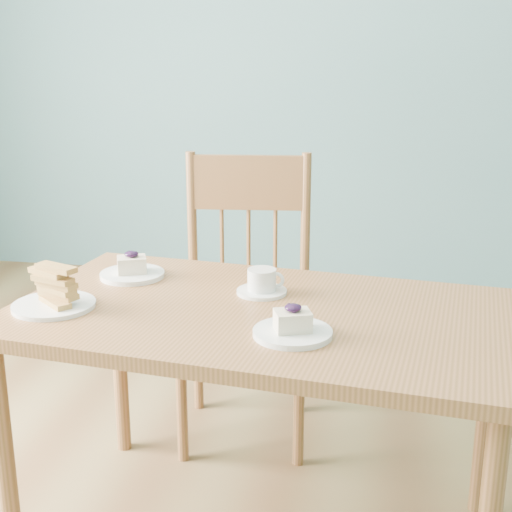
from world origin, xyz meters
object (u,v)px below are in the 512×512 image
coffee_cup (262,283)px  biscotti_plate (53,293)px  dining_chair (245,297)px  dining_table (260,334)px  cheesecake_plate_near (293,328)px  cheesecake_plate_far (132,270)px

coffee_cup → biscotti_plate: bearing=-162.9°
dining_chair → biscotti_plate: bearing=-125.4°
coffee_cup → dining_table: bearing=-87.0°
coffee_cup → biscotti_plate: biscotti_plate is taller
cheesecake_plate_near → coffee_cup: cheesecake_plate_near is taller
dining_chair → biscotti_plate: dining_chair is taller
dining_table → cheesecake_plate_near: cheesecake_plate_near is taller
dining_chair → cheesecake_plate_near: (0.25, -0.72, 0.19)m
cheesecake_plate_far → coffee_cup: size_ratio=1.36×
cheesecake_plate_near → biscotti_plate: biscotti_plate is taller
cheesecake_plate_near → coffee_cup: 0.30m
biscotti_plate → cheesecake_plate_far: bearing=68.4°
dining_table → biscotti_plate: (-0.51, -0.08, 0.10)m
dining_chair → cheesecake_plate_near: size_ratio=5.28×
coffee_cup → biscotti_plate: (-0.49, -0.20, 0.01)m
dining_table → dining_chair: dining_chair is taller
dining_chair → cheesecake_plate_near: bearing=-77.3°
cheesecake_plate_far → biscotti_plate: biscotti_plate is taller
cheesecake_plate_near → cheesecake_plate_far: 0.61m
dining_table → cheesecake_plate_far: 0.46m
biscotti_plate → coffee_cup: bearing=21.9°
dining_chair → cheesecake_plate_far: 0.49m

